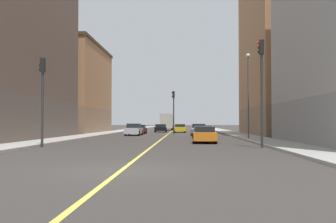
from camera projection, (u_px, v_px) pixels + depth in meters
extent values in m
plane|color=#36322E|center=(122.00, 170.00, 13.24)|extent=(400.00, 400.00, 0.00)
cube|color=#9E9B93|center=(226.00, 132.00, 61.84)|extent=(2.79, 168.00, 0.15)
cube|color=#9E9B93|center=(115.00, 132.00, 62.53)|extent=(2.79, 168.00, 0.15)
cube|color=#E5D14C|center=(170.00, 132.00, 62.18)|extent=(0.16, 154.00, 0.01)
cube|color=#8F6B4F|center=(285.00, 121.00, 48.16)|extent=(8.57, 18.84, 3.42)
cube|color=#A8754C|center=(285.00, 41.00, 48.43)|extent=(8.57, 18.84, 16.33)
cube|color=#8F6B4F|center=(71.00, 121.00, 58.13)|extent=(8.57, 18.36, 3.58)
cube|color=#A8754C|center=(71.00, 79.00, 58.30)|extent=(8.57, 18.36, 8.90)
cube|color=#4B3422|center=(72.00, 47.00, 58.42)|extent=(8.87, 18.66, 0.40)
cylinder|color=#2D2D2D|center=(262.00, 101.00, 24.77)|extent=(0.16, 0.16, 5.87)
cube|color=black|center=(261.00, 47.00, 24.86)|extent=(0.28, 0.32, 0.90)
sphere|color=red|center=(259.00, 43.00, 24.87)|extent=(0.20, 0.20, 0.20)
sphere|color=#352204|center=(259.00, 47.00, 24.87)|extent=(0.20, 0.20, 0.20)
sphere|color=black|center=(259.00, 52.00, 24.86)|extent=(0.20, 0.20, 0.20)
cylinder|color=#2D2D2D|center=(42.00, 110.00, 25.30)|extent=(0.16, 0.16, 4.82)
cube|color=black|center=(43.00, 65.00, 25.38)|extent=(0.28, 0.32, 0.90)
sphere|color=red|center=(40.00, 61.00, 25.39)|extent=(0.20, 0.20, 0.20)
sphere|color=#352204|center=(40.00, 65.00, 25.39)|extent=(0.20, 0.20, 0.20)
sphere|color=black|center=(40.00, 70.00, 25.38)|extent=(0.20, 0.20, 0.20)
cylinder|color=#2D2D2D|center=(174.00, 116.00, 52.71)|extent=(0.16, 0.16, 4.83)
cube|color=black|center=(174.00, 95.00, 52.79)|extent=(0.28, 0.32, 0.90)
sphere|color=#320404|center=(172.00, 93.00, 52.80)|extent=(0.20, 0.20, 0.20)
sphere|color=orange|center=(172.00, 95.00, 52.79)|extent=(0.20, 0.20, 0.20)
sphere|color=black|center=(172.00, 97.00, 52.79)|extent=(0.20, 0.20, 0.20)
cylinder|color=#4C4C51|center=(248.00, 97.00, 36.05)|extent=(0.14, 0.14, 7.40)
sphere|color=#EAEACC|center=(248.00, 55.00, 36.15)|extent=(0.36, 0.36, 0.36)
cube|color=gold|center=(180.00, 129.00, 61.31)|extent=(1.89, 4.47, 0.63)
cube|color=black|center=(180.00, 126.00, 61.53)|extent=(1.60, 2.26, 0.44)
cylinder|color=black|center=(175.00, 130.00, 62.67)|extent=(0.24, 0.65, 0.64)
cylinder|color=black|center=(185.00, 130.00, 62.67)|extent=(0.24, 0.65, 0.64)
cylinder|color=black|center=(175.00, 131.00, 59.94)|extent=(0.24, 0.65, 0.64)
cylinder|color=black|center=(185.00, 131.00, 59.94)|extent=(0.24, 0.65, 0.64)
cube|color=white|center=(198.00, 131.00, 47.34)|extent=(1.77, 3.94, 0.67)
cube|color=black|center=(199.00, 126.00, 47.24)|extent=(1.53, 1.82, 0.51)
cylinder|color=black|center=(192.00, 133.00, 48.57)|extent=(0.23, 0.64, 0.64)
cylinder|color=black|center=(204.00, 133.00, 48.53)|extent=(0.23, 0.64, 0.64)
cylinder|color=black|center=(192.00, 133.00, 46.14)|extent=(0.23, 0.64, 0.64)
cylinder|color=black|center=(206.00, 133.00, 46.10)|extent=(0.23, 0.64, 0.64)
cube|color=silver|center=(134.00, 131.00, 47.48)|extent=(1.81, 4.30, 0.69)
cube|color=black|center=(134.00, 126.00, 47.55)|extent=(1.55, 1.95, 0.52)
cylinder|color=black|center=(129.00, 132.00, 48.83)|extent=(0.23, 0.64, 0.64)
cylinder|color=black|center=(142.00, 133.00, 48.74)|extent=(0.23, 0.64, 0.64)
cylinder|color=black|center=(126.00, 133.00, 46.20)|extent=(0.23, 0.64, 0.64)
cylinder|color=black|center=(139.00, 133.00, 46.10)|extent=(0.23, 0.64, 0.64)
cube|color=#23389E|center=(203.00, 133.00, 39.37)|extent=(1.98, 4.11, 0.63)
cube|color=black|center=(203.00, 128.00, 39.55)|extent=(1.68, 2.03, 0.41)
cylinder|color=black|center=(194.00, 135.00, 40.62)|extent=(0.24, 0.65, 0.64)
cylinder|color=black|center=(210.00, 135.00, 40.61)|extent=(0.24, 0.65, 0.64)
cylinder|color=black|center=(195.00, 135.00, 38.11)|extent=(0.24, 0.65, 0.64)
cylinder|color=black|center=(213.00, 135.00, 38.10)|extent=(0.24, 0.65, 0.64)
cube|color=maroon|center=(139.00, 130.00, 54.49)|extent=(1.86, 4.28, 0.59)
cube|color=black|center=(139.00, 126.00, 54.42)|extent=(1.63, 2.11, 0.43)
cylinder|color=black|center=(134.00, 131.00, 55.83)|extent=(0.22, 0.64, 0.64)
cylinder|color=black|center=(146.00, 131.00, 55.78)|extent=(0.22, 0.64, 0.64)
cylinder|color=black|center=(132.00, 132.00, 53.19)|extent=(0.22, 0.64, 0.64)
cylinder|color=black|center=(144.00, 132.00, 53.13)|extent=(0.22, 0.64, 0.64)
cube|color=black|center=(161.00, 129.00, 63.45)|extent=(2.10, 4.49, 0.55)
cube|color=black|center=(161.00, 126.00, 63.57)|extent=(1.76, 2.10, 0.49)
cylinder|color=black|center=(155.00, 130.00, 64.81)|extent=(0.25, 0.65, 0.64)
cylinder|color=black|center=(166.00, 130.00, 64.82)|extent=(0.25, 0.65, 0.64)
cylinder|color=black|center=(155.00, 130.00, 62.07)|extent=(0.25, 0.65, 0.64)
cylinder|color=black|center=(166.00, 130.00, 62.08)|extent=(0.25, 0.65, 0.64)
cube|color=orange|center=(205.00, 136.00, 30.67)|extent=(1.86, 4.35, 0.61)
cube|color=black|center=(205.00, 129.00, 30.90)|extent=(1.58, 1.93, 0.43)
cylinder|color=black|center=(195.00, 138.00, 32.05)|extent=(0.24, 0.65, 0.64)
cylinder|color=black|center=(214.00, 138.00, 31.95)|extent=(0.24, 0.65, 0.64)
cylinder|color=black|center=(194.00, 139.00, 29.39)|extent=(0.24, 0.65, 0.64)
cylinder|color=black|center=(216.00, 139.00, 29.28)|extent=(0.24, 0.65, 0.64)
cube|color=beige|center=(167.00, 124.00, 78.35)|extent=(2.30, 1.94, 1.88)
cube|color=#B2B2A8|center=(166.00, 121.00, 74.69)|extent=(2.30, 4.58, 2.71)
cylinder|color=black|center=(162.00, 128.00, 78.03)|extent=(0.30, 0.90, 0.90)
cylinder|color=black|center=(172.00, 128.00, 77.94)|extent=(0.30, 0.90, 0.90)
cylinder|color=black|center=(161.00, 128.00, 73.72)|extent=(0.30, 0.90, 0.90)
cylinder|color=black|center=(172.00, 128.00, 73.64)|extent=(0.30, 0.90, 0.90)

